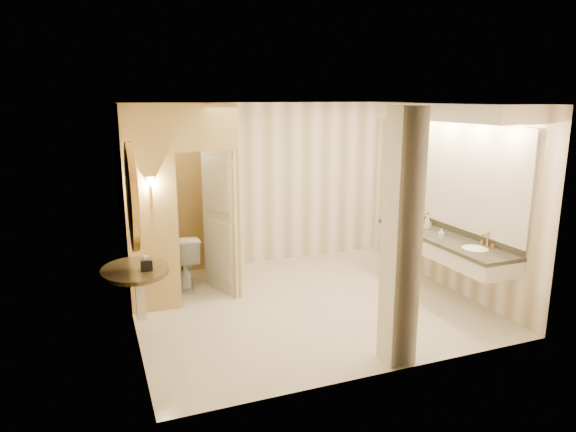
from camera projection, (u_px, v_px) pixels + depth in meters
The scene contains 16 objects.
floor at pixel (304, 303), 7.09m from camera, with size 4.50×4.50×0.00m, color beige.
ceiling at pixel (306, 104), 6.49m from camera, with size 4.50×4.50×0.00m, color white.
wall_back at pixel (258, 185), 8.61m from camera, with size 4.50×0.02×2.70m, color white.
wall_front at pixel (386, 248), 4.97m from camera, with size 4.50×0.02×2.70m, color white.
wall_left at pixel (128, 222), 6.00m from camera, with size 0.02×4.00×2.70m, color white.
wall_right at pixel (445, 196), 7.58m from camera, with size 0.02×4.00×2.70m, color white.
toilet_closet at pixel (205, 198), 7.27m from camera, with size 1.50×1.55×2.70m.
wall_sconce at pixel (150, 183), 6.42m from camera, with size 0.14×0.14×0.42m.
vanity at pixel (449, 183), 7.06m from camera, with size 0.75×2.59×2.09m.
console_shelf at pixel (134, 229), 5.75m from camera, with size 0.94×0.94×1.92m.
pillar at pixel (401, 240), 5.26m from camera, with size 0.30×0.30×2.70m, color beige.
tissue_box at pixel (146, 265), 5.78m from camera, with size 0.13×0.13×0.13m, color black.
toilet at pixel (183, 260), 7.64m from camera, with size 0.46×0.81×0.83m, color white.
soap_bottle_a at pixel (441, 234), 7.07m from camera, with size 0.05×0.06×0.12m, color beige.
soap_bottle_b at pixel (441, 232), 7.19m from camera, with size 0.08×0.08×0.11m, color silver.
soap_bottle_c at pixel (427, 222), 7.58m from camera, with size 0.08×0.08×0.21m, color #C6B28C.
Camera 1 is at (-2.61, -6.11, 2.77)m, focal length 32.00 mm.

